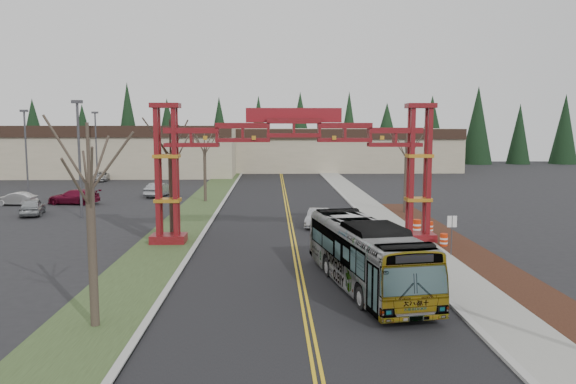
{
  "coord_description": "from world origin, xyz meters",
  "views": [
    {
      "loc": [
        -1.36,
        -17.42,
        7.5
      ],
      "look_at": [
        -0.49,
        13.34,
        3.85
      ],
      "focal_mm": 35.0,
      "sensor_mm": 36.0,
      "label": 1
    }
  ],
  "objects_px": {
    "parked_car_far_b": "(100,176)",
    "parked_car_far_a": "(159,190)",
    "parked_car_near_b": "(16,199)",
    "parked_car_near_a": "(32,207)",
    "bare_tree_median_near": "(89,183)",
    "retail_building_east": "(338,149)",
    "silver_sedan": "(318,218)",
    "retail_building_west": "(91,150)",
    "light_pole_near": "(79,150)",
    "barrel_north": "(430,228)",
    "street_sign": "(452,227)",
    "bare_tree_median_mid": "(171,154)",
    "light_pole_far": "(96,141)",
    "bare_tree_right_far": "(406,157)",
    "bare_tree_median_far": "(205,150)",
    "barrel_mid": "(417,227)",
    "light_pole_mid": "(26,145)",
    "parked_car_mid_a": "(74,197)",
    "transit_bus": "(366,255)",
    "gateway_arch": "(294,150)",
    "barrel_south": "(444,241)"
  },
  "relations": [
    {
      "from": "barrel_south",
      "to": "parked_car_near_a",
      "type": "bearing_deg",
      "value": 156.21
    },
    {
      "from": "parked_car_near_a",
      "to": "barrel_mid",
      "type": "relative_size",
      "value": 4.04
    },
    {
      "from": "bare_tree_right_far",
      "to": "barrel_south",
      "type": "height_order",
      "value": "bare_tree_right_far"
    },
    {
      "from": "gateway_arch",
      "to": "parked_car_near_b",
      "type": "xyz_separation_m",
      "value": [
        -25.66,
        17.88,
        -5.36
      ]
    },
    {
      "from": "retail_building_east",
      "to": "bare_tree_median_near",
      "type": "distance_m",
      "value": 79.05
    },
    {
      "from": "bare_tree_median_mid",
      "to": "bare_tree_right_far",
      "type": "distance_m",
      "value": 20.8
    },
    {
      "from": "parked_car_near_b",
      "to": "barrel_north",
      "type": "xyz_separation_m",
      "value": [
        35.21,
        -15.26,
        -0.17
      ]
    },
    {
      "from": "street_sign",
      "to": "barrel_mid",
      "type": "xyz_separation_m",
      "value": [
        -0.23,
        6.78,
        -1.2
      ]
    },
    {
      "from": "bare_tree_median_mid",
      "to": "bare_tree_median_far",
      "type": "relative_size",
      "value": 1.1
    },
    {
      "from": "parked_car_far_b",
      "to": "light_pole_near",
      "type": "xyz_separation_m",
      "value": [
        7.86,
        -30.99,
        4.87
      ]
    },
    {
      "from": "parked_car_far_a",
      "to": "barrel_north",
      "type": "relative_size",
      "value": 5.0
    },
    {
      "from": "bare_tree_median_mid",
      "to": "light_pole_far",
      "type": "height_order",
      "value": "light_pole_far"
    },
    {
      "from": "retail_building_west",
      "to": "light_pole_near",
      "type": "height_order",
      "value": "light_pole_near"
    },
    {
      "from": "parked_car_far_b",
      "to": "bare_tree_median_far",
      "type": "distance_m",
      "value": 27.62
    },
    {
      "from": "gateway_arch",
      "to": "light_pole_far",
      "type": "relative_size",
      "value": 1.94
    },
    {
      "from": "bare_tree_right_far",
      "to": "light_pole_near",
      "type": "relative_size",
      "value": 0.72
    },
    {
      "from": "parked_car_near_a",
      "to": "bare_tree_median_mid",
      "type": "bearing_deg",
      "value": 128.1
    },
    {
      "from": "light_pole_far",
      "to": "barrel_mid",
      "type": "bearing_deg",
      "value": -48.37
    },
    {
      "from": "parked_car_far_b",
      "to": "light_pole_far",
      "type": "bearing_deg",
      "value": -105.12
    },
    {
      "from": "retail_building_west",
      "to": "street_sign",
      "type": "relative_size",
      "value": 19.2
    },
    {
      "from": "parked_car_near_b",
      "to": "parked_car_far_a",
      "type": "bearing_deg",
      "value": 123.11
    },
    {
      "from": "retail_building_east",
      "to": "silver_sedan",
      "type": "xyz_separation_m",
      "value": [
        -7.97,
        -56.17,
        -2.84
      ]
    },
    {
      "from": "parked_car_near_b",
      "to": "street_sign",
      "type": "bearing_deg",
      "value": 63.4
    },
    {
      "from": "bare_tree_median_near",
      "to": "bare_tree_median_mid",
      "type": "xyz_separation_m",
      "value": [
        0.0,
        16.38,
        0.24
      ]
    },
    {
      "from": "retail_building_east",
      "to": "silver_sedan",
      "type": "distance_m",
      "value": 56.8
    },
    {
      "from": "parked_car_far_b",
      "to": "parked_car_far_a",
      "type": "bearing_deg",
      "value": -65.71
    },
    {
      "from": "transit_bus",
      "to": "bare_tree_right_far",
      "type": "bearing_deg",
      "value": 62.43
    },
    {
      "from": "parked_car_near_a",
      "to": "barrel_north",
      "type": "xyz_separation_m",
      "value": [
        31.12,
        -9.26,
        -0.27
      ]
    },
    {
      "from": "parked_car_far_a",
      "to": "bare_tree_median_far",
      "type": "relative_size",
      "value": 0.62
    },
    {
      "from": "retail_building_west",
      "to": "bare_tree_median_near",
      "type": "height_order",
      "value": "bare_tree_median_near"
    },
    {
      "from": "bare_tree_median_near",
      "to": "barrel_north",
      "type": "bearing_deg",
      "value": 45.11
    },
    {
      "from": "retail_building_east",
      "to": "bare_tree_median_near",
      "type": "relative_size",
      "value": 4.99
    },
    {
      "from": "retail_building_west",
      "to": "barrel_north",
      "type": "xyz_separation_m",
      "value": [
        39.55,
        -51.34,
        -3.32
      ]
    },
    {
      "from": "parked_car_far_a",
      "to": "parked_car_far_b",
      "type": "relative_size",
      "value": 0.97
    },
    {
      "from": "retail_building_west",
      "to": "light_pole_near",
      "type": "distance_m",
      "value": 45.62
    },
    {
      "from": "bare_tree_median_mid",
      "to": "bare_tree_right_far",
      "type": "relative_size",
      "value": 1.15
    },
    {
      "from": "retail_building_west",
      "to": "transit_bus",
      "type": "bearing_deg",
      "value": -62.79
    },
    {
      "from": "bare_tree_median_far",
      "to": "barrel_mid",
      "type": "height_order",
      "value": "bare_tree_median_far"
    },
    {
      "from": "silver_sedan",
      "to": "bare_tree_median_near",
      "type": "distance_m",
      "value": 23.56
    },
    {
      "from": "retail_building_east",
      "to": "parked_car_far_a",
      "type": "height_order",
      "value": "retail_building_east"
    },
    {
      "from": "light_pole_mid",
      "to": "barrel_mid",
      "type": "relative_size",
      "value": 8.93
    },
    {
      "from": "parked_car_mid_a",
      "to": "light_pole_mid",
      "type": "bearing_deg",
      "value": -128.35
    },
    {
      "from": "bare_tree_right_far",
      "to": "barrel_south",
      "type": "bearing_deg",
      "value": -93.31
    },
    {
      "from": "parked_car_far_b",
      "to": "parked_car_near_a",
      "type": "bearing_deg",
      "value": -93.04
    },
    {
      "from": "gateway_arch",
      "to": "light_pole_near",
      "type": "distance_m",
      "value": 19.82
    },
    {
      "from": "bare_tree_median_mid",
      "to": "barrel_south",
      "type": "height_order",
      "value": "bare_tree_median_mid"
    },
    {
      "from": "parked_car_near_a",
      "to": "bare_tree_median_near",
      "type": "height_order",
      "value": "bare_tree_median_near"
    },
    {
      "from": "bare_tree_median_mid",
      "to": "light_pole_near",
      "type": "relative_size",
      "value": 0.83
    },
    {
      "from": "silver_sedan",
      "to": "parked_car_near_a",
      "type": "bearing_deg",
      "value": 178.43
    },
    {
      "from": "transit_bus",
      "to": "light_pole_mid",
      "type": "distance_m",
      "value": 49.6
    }
  ]
}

